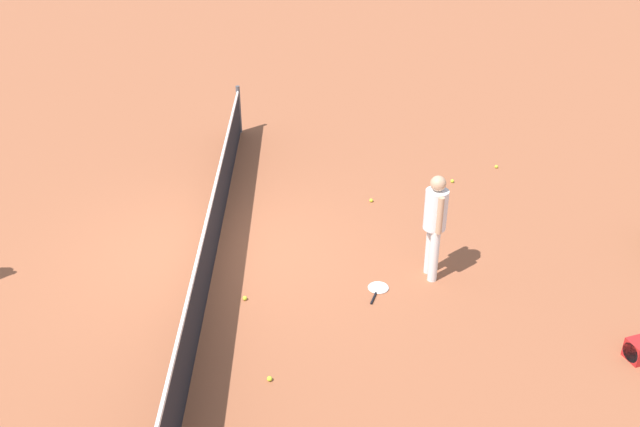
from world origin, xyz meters
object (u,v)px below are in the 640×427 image
object	(u,v)px
player_near_side	(435,219)
tennis_ball_baseline	(270,379)
tennis_ball_stray_left	(429,239)
tennis_ball_midcourt	(452,181)
tennis_ball_by_net	(496,167)
tennis_racket_near_player	(378,289)
tennis_ball_near_player	(245,298)
tennis_ball_stray_right	(371,200)

from	to	relation	value
player_near_side	tennis_ball_baseline	xyz separation A→B (m)	(-2.28, 2.36, -0.98)
tennis_ball_stray_left	tennis_ball_midcourt	bearing A→B (deg)	-20.01
tennis_ball_baseline	tennis_ball_stray_left	bearing A→B (deg)	-37.26
player_near_side	tennis_ball_stray_left	bearing A→B (deg)	-8.30
tennis_ball_midcourt	tennis_ball_stray_left	size ratio (longest dim) A/B	1.00
tennis_ball_by_net	tennis_ball_baseline	size ratio (longest dim) A/B	1.00
tennis_racket_near_player	tennis_ball_baseline	world-z (taller)	tennis_ball_baseline
tennis_racket_near_player	tennis_ball_by_net	world-z (taller)	tennis_ball_by_net
tennis_racket_near_player	tennis_ball_near_player	size ratio (longest dim) A/B	9.19
tennis_ball_stray_right	tennis_racket_near_player	bearing A→B (deg)	177.29
tennis_ball_baseline	player_near_side	bearing A→B (deg)	-46.07
tennis_racket_near_player	tennis_ball_near_player	xyz separation A→B (m)	(-0.23, 1.96, 0.02)
player_near_side	tennis_racket_near_player	size ratio (longest dim) A/B	2.80
tennis_ball_stray_right	tennis_ball_baseline	bearing A→B (deg)	160.45
tennis_ball_by_net	player_near_side	bearing A→B (deg)	153.01
tennis_ball_midcourt	tennis_ball_stray_left	world-z (taller)	same
tennis_ball_stray_right	tennis_ball_midcourt	bearing A→B (deg)	-65.04
tennis_racket_near_player	tennis_ball_baseline	distance (m)	2.46
tennis_ball_near_player	tennis_ball_midcourt	size ratio (longest dim) A/B	1.00
tennis_ball_near_player	tennis_ball_midcourt	world-z (taller)	same
tennis_ball_by_net	tennis_ball_stray_left	bearing A→B (deg)	147.20
tennis_ball_near_player	tennis_ball_midcourt	xyz separation A→B (m)	(3.73, -3.72, 0.00)
tennis_ball_by_net	tennis_ball_baseline	bearing A→B (deg)	144.71
player_near_side	tennis_ball_baseline	bearing A→B (deg)	133.93
player_near_side	tennis_ball_by_net	bearing A→B (deg)	-26.99
player_near_side	tennis_ball_stray_right	xyz separation A→B (m)	(2.40, 0.70, -0.98)
tennis_ball_near_player	tennis_ball_baseline	size ratio (longest dim) A/B	1.00
tennis_ball_near_player	player_near_side	bearing A→B (deg)	-78.42
tennis_ball_near_player	tennis_ball_by_net	xyz separation A→B (m)	(4.36, -4.72, 0.00)
tennis_ball_near_player	tennis_ball_stray_right	distance (m)	3.64
tennis_racket_near_player	tennis_ball_stray_left	world-z (taller)	tennis_ball_stray_left
tennis_ball_baseline	tennis_ball_stray_left	world-z (taller)	same
player_near_side	tennis_ball_stray_right	size ratio (longest dim) A/B	25.76
tennis_ball_midcourt	tennis_ball_stray_right	bearing A→B (deg)	114.96
tennis_ball_stray_left	tennis_ball_stray_right	size ratio (longest dim) A/B	1.00
player_near_side	tennis_ball_by_net	distance (m)	4.36
tennis_ball_near_player	tennis_ball_stray_right	world-z (taller)	same
tennis_racket_near_player	tennis_ball_stray_left	distance (m)	1.69
player_near_side	tennis_ball_midcourt	size ratio (longest dim) A/B	25.76
player_near_side	tennis_ball_stray_right	bearing A→B (deg)	16.28
tennis_ball_by_net	tennis_ball_midcourt	bearing A→B (deg)	122.04
tennis_ball_stray_left	tennis_racket_near_player	bearing A→B (deg)	144.41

